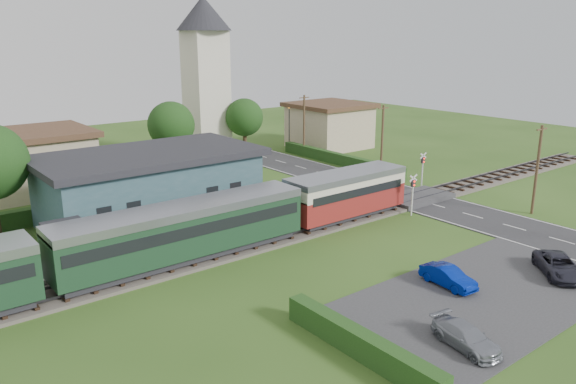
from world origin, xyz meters
TOP-DOWN VIEW (x-y plane):
  - ground at (0.00, 0.00)m, footprint 120.00×120.00m
  - railway_track at (0.00, 2.00)m, footprint 76.00×3.20m
  - road at (10.00, 0.00)m, footprint 6.00×70.00m
  - car_park at (-1.50, -12.00)m, footprint 17.00×9.00m
  - crossing_deck at (10.00, 2.00)m, footprint 6.20×3.40m
  - platform at (-10.00, 5.20)m, footprint 30.00×3.00m
  - equipment_hut at (-18.00, 5.20)m, footprint 2.30×2.30m
  - station_building at (-10.00, 10.99)m, footprint 16.00×9.00m
  - train at (-15.17, 2.00)m, footprint 43.20×2.90m
  - church_tower at (5.00, 28.00)m, footprint 6.00×6.00m
  - house_west at (-15.00, 25.00)m, footprint 10.80×8.80m
  - house_east at (20.00, 24.00)m, footprint 8.80×8.80m
  - hedge_carpark at (-11.00, -12.00)m, footprint 0.80×9.00m
  - hedge_roadside at (14.20, 16.00)m, footprint 0.80×18.00m
  - hedge_station at (-10.00, 15.50)m, footprint 22.00×0.80m
  - tree_b at (-2.00, 23.00)m, footprint 4.60×4.60m
  - tree_c at (8.00, 25.00)m, footprint 4.20×4.20m
  - utility_pole_b at (14.20, -6.00)m, footprint 1.40×0.22m
  - utility_pole_c at (14.20, 10.00)m, footprint 1.40×0.22m
  - utility_pole_d at (14.20, 22.00)m, footprint 1.40×0.22m
  - crossing_signal_near at (6.40, -0.41)m, footprint 0.84×0.28m
  - crossing_signal_far at (13.60, 4.39)m, footprint 0.84×0.28m
  - streetlamp_east at (16.00, 27.00)m, footprint 0.30×0.30m
  - car_on_road at (10.13, 10.41)m, footprint 3.89×2.18m
  - car_park_blue at (-2.16, -10.08)m, footprint 1.44×3.45m
  - car_park_silver at (-6.86, -14.50)m, footprint 2.04×3.74m
  - car_park_dark at (4.13, -13.19)m, footprint 4.26×4.38m
  - pedestrian_near at (-3.05, 4.76)m, footprint 0.78×0.58m
  - pedestrian_far at (-14.52, 4.47)m, footprint 0.68×0.83m

SIDE VIEW (x-z plane):
  - ground at x=0.00m, z-range 0.00..0.00m
  - road at x=10.00m, z-range 0.00..0.05m
  - car_park at x=-1.50m, z-range 0.00..0.08m
  - railway_track at x=0.00m, z-range -0.13..0.36m
  - crossing_deck at x=10.00m, z-range 0.00..0.45m
  - platform at x=-10.00m, z-range 0.00..0.45m
  - car_park_silver at x=-6.86m, z-range 0.08..1.11m
  - hedge_carpark at x=-11.00m, z-range 0.00..1.20m
  - hedge_roadside at x=14.20m, z-range 0.00..1.20m
  - car_park_blue at x=-2.16m, z-range 0.08..1.19m
  - hedge_station at x=-10.00m, z-range 0.00..1.30m
  - car_park_dark at x=4.13m, z-range 0.08..1.24m
  - car_on_road at x=10.13m, z-range 0.05..1.30m
  - pedestrian_far at x=-14.52m, z-range 0.45..2.03m
  - pedestrian_near at x=-3.05m, z-range 0.45..2.41m
  - equipment_hut at x=-18.00m, z-range 0.47..3.02m
  - crossing_signal_near at x=6.40m, z-range 0.50..3.78m
  - crossing_signal_far at x=13.60m, z-range 0.50..3.78m
  - train at x=-15.17m, z-range 0.48..3.88m
  - station_building at x=-10.00m, z-range 0.04..5.34m
  - house_west at x=-15.00m, z-range 0.04..5.54m
  - house_east at x=20.00m, z-range 0.05..5.55m
  - streetlamp_east at x=16.00m, z-range 0.46..5.62m
  - utility_pole_b at x=14.20m, z-range 0.13..7.13m
  - utility_pole_c at x=14.20m, z-range 0.13..7.13m
  - utility_pole_d at x=14.20m, z-range 0.13..7.13m
  - tree_c at x=8.00m, z-range 1.26..8.04m
  - tree_b at x=-2.00m, z-range 1.35..8.69m
  - church_tower at x=5.00m, z-range 1.43..19.03m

